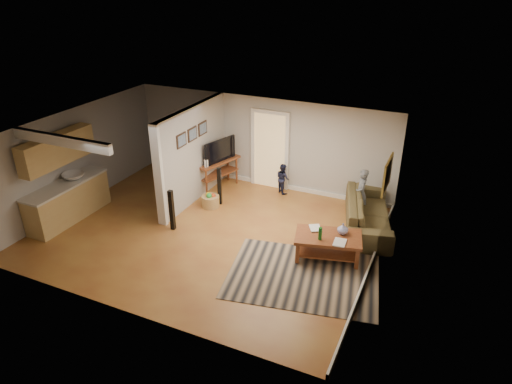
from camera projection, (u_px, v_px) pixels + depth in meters
ground at (209, 232)px, 10.64m from camera, size 7.50×7.50×0.00m
room_shell at (176, 161)px, 10.75m from camera, size 7.54×6.02×2.52m
area_rug at (303, 276)px, 9.13m from camera, size 3.30×2.66×0.01m
sofa at (367, 226)px, 10.90m from camera, size 1.59×2.68×0.73m
coffee_table at (329, 240)px, 9.55m from camera, size 1.52×1.11×0.81m
tv_console at (217, 163)px, 12.44m from camera, size 0.88×1.43×1.16m
speaker_left at (172, 210)px, 10.57m from camera, size 0.11×0.11×1.00m
speaker_right at (220, 186)px, 11.74m from camera, size 0.12×0.12×0.99m
toy_basket at (211, 201)px, 11.74m from camera, size 0.46×0.46×0.41m
child at (359, 215)px, 11.40m from camera, size 0.41×0.51×1.23m
toddler at (282, 192)px, 12.56m from camera, size 0.52×0.50×0.84m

